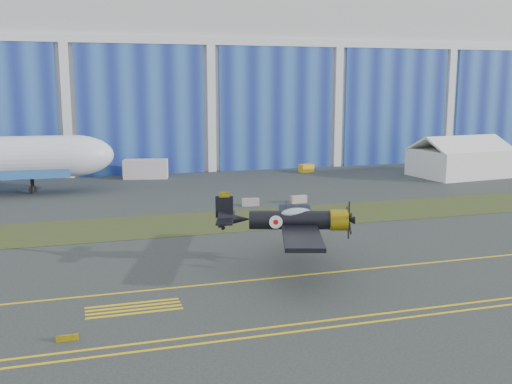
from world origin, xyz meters
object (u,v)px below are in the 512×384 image
object	(u,v)px
shipping_container	(146,169)
tent	(460,156)
tug	(306,168)
warbird	(290,220)

from	to	relation	value
shipping_container	tent	bearing A→B (deg)	-1.84
tug	shipping_container	bearing A→B (deg)	165.96
tug	warbird	bearing A→B (deg)	-124.85
warbird	tug	size ratio (longest dim) A/B	7.92
tent	shipping_container	size ratio (longest dim) A/B	2.23
tent	shipping_container	xyz separation A→B (m)	(-46.49, 11.77, -1.73)
warbird	shipping_container	distance (m)	48.57
warbird	shipping_container	bearing A→B (deg)	113.86
warbird	tug	bearing A→B (deg)	84.42
tent	warbird	bearing A→B (deg)	-144.86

